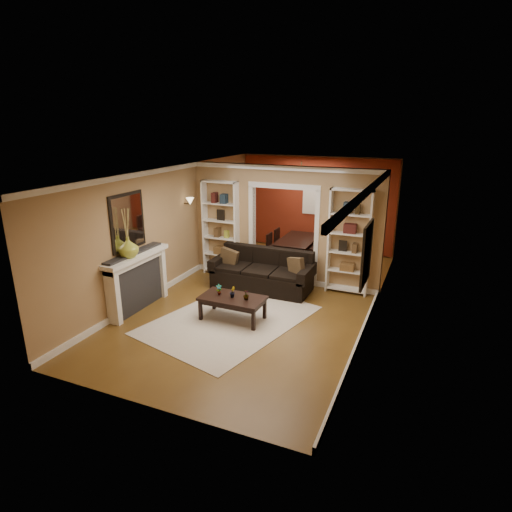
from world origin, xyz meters
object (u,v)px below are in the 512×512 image
at_px(sofa, 262,270).
at_px(coffee_table, 233,308).
at_px(fireplace, 139,282).
at_px(dining_table, 299,249).
at_px(bookshelf_right, 349,242).
at_px(bookshelf_left, 221,229).

xyz_separation_m(sofa, coffee_table, (0.08, -1.65, -0.21)).
bearing_deg(fireplace, dining_table, 65.73).
distance_m(bookshelf_right, fireplace, 4.47).
distance_m(sofa, fireplace, 2.69).
distance_m(bookshelf_left, bookshelf_right, 3.10).
bearing_deg(bookshelf_right, fireplace, -145.20).
bearing_deg(bookshelf_left, bookshelf_right, 0.00).
xyz_separation_m(sofa, bookshelf_left, (-1.31, 0.58, 0.71)).
height_order(sofa, coffee_table, sofa).
relative_size(bookshelf_left, fireplace, 1.35).
xyz_separation_m(coffee_table, dining_table, (0.03, 4.04, 0.06)).
xyz_separation_m(bookshelf_right, dining_table, (-1.68, 1.81, -0.86)).
bearing_deg(dining_table, sofa, 177.43).
relative_size(sofa, bookshelf_left, 0.99).
distance_m(bookshelf_right, dining_table, 2.62).
relative_size(coffee_table, bookshelf_left, 0.53).
relative_size(coffee_table, bookshelf_right, 0.53).
xyz_separation_m(sofa, bookshelf_right, (1.79, 0.58, 0.71)).
bearing_deg(coffee_table, bookshelf_right, 53.04).
bearing_deg(coffee_table, bookshelf_left, 122.43).
height_order(sofa, bookshelf_right, bookshelf_right).
bearing_deg(fireplace, bookshelf_right, 34.80).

